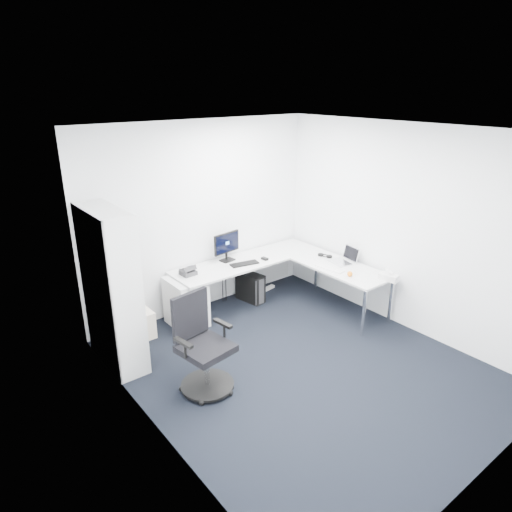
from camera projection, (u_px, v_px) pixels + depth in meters
ground at (301, 366)px, 5.38m from camera, size 4.20×4.20×0.00m
ceiling at (311, 131)px, 4.43m from camera, size 4.20×4.20×0.00m
wall_back at (202, 218)px, 6.45m from camera, size 3.60×0.02×2.70m
wall_front at (504, 341)px, 3.36m from camera, size 3.60×0.02×2.70m
wall_left at (152, 308)px, 3.86m from camera, size 0.02×4.20×2.70m
wall_right at (405, 229)px, 5.95m from camera, size 0.02×4.20×2.70m
l_desk at (263, 288)px, 6.61m from camera, size 2.38×1.34×0.70m
drawer_pedestal at (186, 302)px, 6.23m from camera, size 0.44×0.54×0.67m
bookshelf at (112, 289)px, 5.18m from camera, size 0.37×0.94×1.89m
task_chair at (206, 346)px, 4.80m from camera, size 0.69×0.69×1.08m
black_pc_tower at (250, 287)px, 6.96m from camera, size 0.27×0.48×0.44m
beige_pc_tower at (144, 322)px, 6.01m from camera, size 0.17×0.38×0.36m
power_strip at (266, 289)px, 7.35m from camera, size 0.38×0.13×0.04m
monitor at (227, 246)px, 6.61m from camera, size 0.48×0.21×0.44m
black_keyboard at (244, 264)px, 6.55m from camera, size 0.43×0.22×0.02m
mouse at (265, 259)px, 6.72m from camera, size 0.07×0.11×0.03m
desk_phone at (188, 270)px, 6.18m from camera, size 0.20×0.20×0.13m
laptop at (340, 256)px, 6.56m from camera, size 0.37×0.37×0.23m
white_keyboard at (330, 268)px, 6.40m from camera, size 0.17×0.45×0.01m
headphones at (325, 255)px, 6.84m from camera, size 0.19×0.24×0.05m
orange_fruit at (350, 274)px, 6.13m from camera, size 0.07×0.07×0.07m
tissue_box at (388, 277)px, 6.01m from camera, size 0.18×0.27×0.09m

